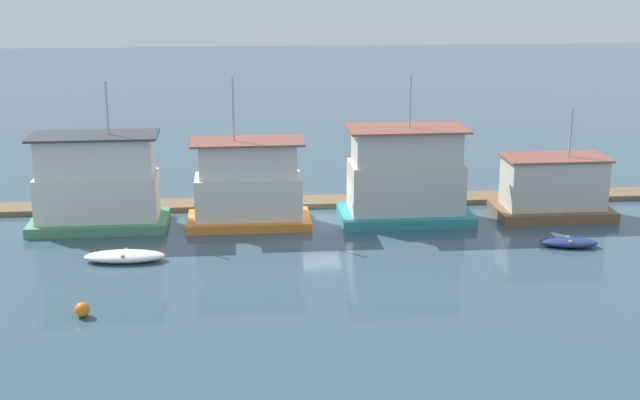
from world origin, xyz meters
The scene contains 9 objects.
ground_plane centered at (0.00, 0.00, 0.00)m, with size 200.00×200.00×0.00m, color #385160.
dock_walkway centered at (0.00, 3.19, 0.15)m, with size 59.60×2.07×0.30m, color brown.
houseboat_green centered at (-11.92, -0.38, 2.34)m, with size 7.30×3.69×7.95m.
houseboat_orange centered at (-3.87, -0.59, 2.08)m, with size 6.67×3.54×8.14m.
houseboat_teal centered at (4.79, -0.52, 2.37)m, with size 7.22×4.14×8.11m.
houseboat_brown centered at (13.19, -0.59, 1.60)m, with size 6.47×3.64×6.19m.
dinghy_white centered at (-9.94, -6.17, 0.26)m, with size 3.95×1.65×0.52m.
dinghy_navy centered at (12.16, -6.00, 0.23)m, with size 3.05×1.73×0.46m.
buoy_orange centered at (-10.86, -12.96, 0.31)m, with size 0.62×0.62×0.62m, color orange.
Camera 1 is at (-4.42, -47.43, 14.18)m, focal length 50.00 mm.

